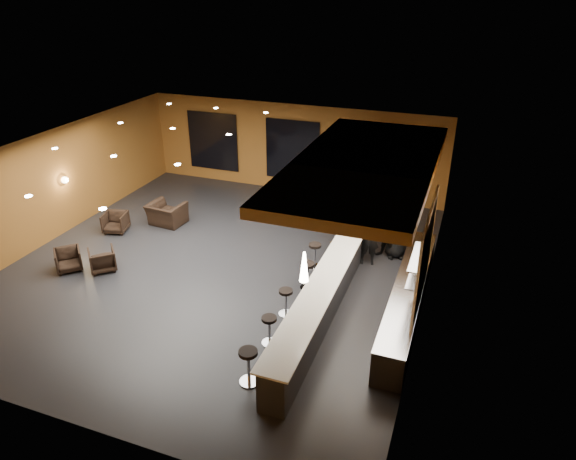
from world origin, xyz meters
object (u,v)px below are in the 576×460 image
(bar_stool_0, at_px, (248,362))
(bar_stool_3, at_px, (307,272))
(staff_a, at_px, (369,238))
(staff_c, at_px, (398,231))
(staff_b, at_px, (388,236))
(bar_stool_4, at_px, (315,252))
(prep_counter, at_px, (408,298))
(armchair_c, at_px, (116,222))
(pendant_2, at_px, (358,185))
(bar_stool_2, at_px, (286,299))
(column, at_px, (369,186))
(pendant_0, at_px, (304,267))
(pendant_1, at_px, (336,219))
(armchair_a, at_px, (68,260))
(armchair_b, at_px, (102,260))
(bar_stool_1, at_px, (269,327))
(bar_stool_5, at_px, (337,229))
(armchair_d, at_px, (167,214))
(bar_counter, at_px, (328,291))

(bar_stool_0, height_order, bar_stool_3, bar_stool_0)
(staff_a, relative_size, staff_c, 0.96)
(staff_b, height_order, bar_stool_4, staff_b)
(prep_counter, bearing_deg, staff_a, 124.60)
(staff_a, height_order, armchair_c, staff_a)
(bar_stool_0, height_order, bar_stool_4, bar_stool_0)
(pendant_2, xyz_separation_m, bar_stool_2, (-0.91, -3.67, -1.88))
(column, bearing_deg, pendant_0, -90.00)
(column, relative_size, staff_c, 1.98)
(pendant_1, distance_m, staff_c, 3.45)
(bar_stool_0, relative_size, bar_stool_2, 1.15)
(staff_a, relative_size, armchair_a, 2.34)
(pendant_0, distance_m, staff_c, 5.71)
(staff_b, xyz_separation_m, bar_stool_3, (-1.77, -2.48, -0.25))
(bar_stool_3, bearing_deg, armchair_b, -169.54)
(column, distance_m, staff_c, 1.93)
(armchair_c, height_order, bar_stool_2, bar_stool_2)
(column, bearing_deg, armchair_c, -160.94)
(pendant_2, height_order, armchair_c, pendant_2)
(bar_stool_1, relative_size, bar_stool_4, 0.98)
(armchair_b, xyz_separation_m, armchair_c, (-1.22, 2.25, 0.01))
(bar_stool_4, bearing_deg, pendant_0, -76.34)
(staff_b, height_order, staff_c, staff_c)
(pendant_2, height_order, armchair_b, pendant_2)
(staff_b, bearing_deg, bar_stool_5, -176.23)
(staff_b, distance_m, bar_stool_0, 6.67)
(pendant_2, height_order, bar_stool_1, pendant_2)
(armchair_d, bearing_deg, armchair_c, 45.66)
(prep_counter, xyz_separation_m, pendant_0, (-2.00, -2.50, 1.92))
(pendant_2, bearing_deg, column, 90.00)
(bar_stool_1, bearing_deg, armchair_a, 170.65)
(column, xyz_separation_m, pendant_0, (0.00, -6.60, 0.60))
(bar_stool_1, bearing_deg, armchair_b, 166.03)
(pendant_1, bearing_deg, bar_counter, -90.00)
(armchair_c, xyz_separation_m, bar_stool_5, (7.32, 1.72, 0.19))
(armchair_d, bearing_deg, bar_counter, 160.89)
(bar_counter, relative_size, staff_c, 4.52)
(staff_c, distance_m, bar_stool_4, 2.66)
(bar_stool_1, xyz_separation_m, bar_stool_2, (-0.05, 1.23, -0.01))
(column, height_order, armchair_b, column)
(pendant_1, height_order, bar_stool_4, pendant_1)
(armchair_d, bearing_deg, bar_stool_3, 163.74)
(bar_stool_5, bearing_deg, armchair_b, -146.92)
(pendant_2, distance_m, bar_stool_0, 6.56)
(column, distance_m, pendant_2, 1.71)
(column, distance_m, armchair_d, 7.05)
(bar_stool_5, bearing_deg, bar_counter, -78.78)
(staff_b, xyz_separation_m, armchair_a, (-8.74, -3.93, -0.44))
(pendant_2, distance_m, bar_stool_5, 2.02)
(armchair_a, height_order, bar_stool_2, bar_stool_2)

